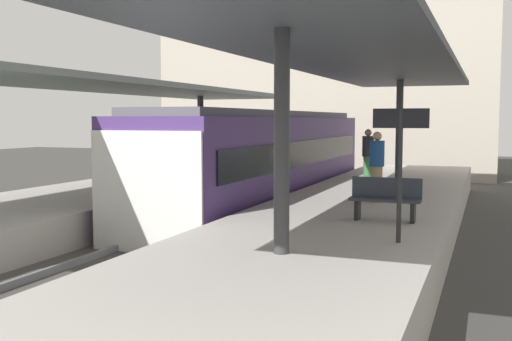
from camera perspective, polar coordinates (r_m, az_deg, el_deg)
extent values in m
plane|color=#383835|center=(15.36, -5.23, -6.56)|extent=(80.00, 80.00, 0.00)
cube|color=#ADA8A0|center=(17.28, -16.63, -3.79)|extent=(4.40, 28.00, 1.00)
cube|color=#ADA8A0|center=(14.02, 8.88, -5.62)|extent=(4.40, 28.00, 1.00)
cube|color=#423F3D|center=(15.34, -5.23, -6.20)|extent=(3.20, 28.00, 0.20)
cube|color=slate|center=(15.64, -7.61, -5.38)|extent=(0.08, 28.00, 0.14)
cube|color=slate|center=(15.01, -2.76, -5.77)|extent=(0.08, 28.00, 0.14)
cube|color=#472D6B|center=(19.49, 0.96, 0.77)|extent=(2.70, 14.59, 2.90)
cube|color=silver|center=(12.90, -10.34, -2.06)|extent=(2.65, 0.08, 2.60)
cube|color=black|center=(19.98, -2.73, 1.87)|extent=(0.04, 13.42, 0.76)
cube|color=black|center=(19.04, 4.83, 1.71)|extent=(0.04, 13.42, 0.76)
cube|color=#515156|center=(19.44, 0.96, 5.33)|extent=(2.16, 13.86, 0.20)
cylinder|color=#333335|center=(23.65, -5.24, 3.46)|extent=(0.24, 0.24, 2.94)
cube|color=slate|center=(18.24, -14.19, 7.81)|extent=(4.18, 21.00, 0.16)
cylinder|color=#333335|center=(9.07, 2.44, 2.67)|extent=(0.24, 0.24, 3.38)
cylinder|color=#333335|center=(21.38, 13.36, 3.79)|extent=(0.24, 0.24, 3.38)
cube|color=#3D4247|center=(15.23, 10.21, 10.14)|extent=(4.18, 21.00, 0.16)
cube|color=black|center=(12.48, 9.56, -3.67)|extent=(0.08, 0.32, 0.40)
cube|color=black|center=(12.31, 14.59, -3.87)|extent=(0.08, 0.32, 0.40)
cube|color=#2D333D|center=(12.35, 12.07, -2.72)|extent=(1.40, 0.40, 0.06)
cube|color=#2D333D|center=(12.50, 12.22, -1.57)|extent=(1.40, 0.06, 0.40)
cylinder|color=#262628|center=(10.17, 13.39, -0.54)|extent=(0.08, 0.08, 2.20)
cube|color=black|center=(10.13, 13.50, 4.81)|extent=(0.90, 0.06, 0.32)
cylinder|color=#386B3D|center=(19.64, 10.48, 0.07)|extent=(0.28, 0.28, 0.86)
cylinder|color=#232328|center=(19.59, 10.52, 2.27)|extent=(0.36, 0.36, 0.65)
sphere|color=#936B4C|center=(19.58, 10.54, 3.54)|extent=(0.22, 0.22, 0.22)
cylinder|color=#998460|center=(15.06, 11.29, -1.30)|extent=(0.28, 0.28, 0.89)
cylinder|color=navy|center=(15.00, 11.34, 1.58)|extent=(0.36, 0.36, 0.62)
sphere|color=tan|center=(14.98, 11.37, 3.19)|extent=(0.22, 0.22, 0.22)
cube|color=#A89E8E|center=(34.66, 6.79, 8.89)|extent=(18.00, 6.00, 11.00)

